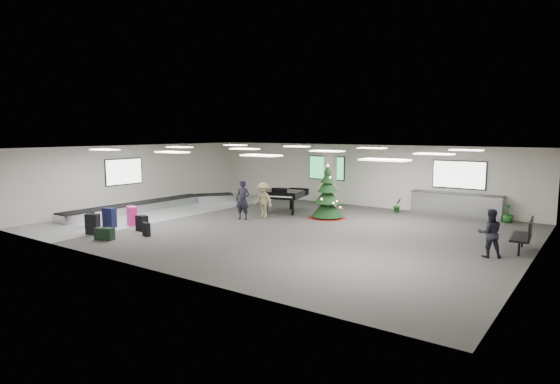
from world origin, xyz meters
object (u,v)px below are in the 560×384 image
Objects in this scene: baggage_carousel at (155,205)px; potted_plant_right at (508,213)px; potted_plant_left at (397,205)px; traveler_a at (243,200)px; christmas_tree at (327,199)px; traveler_bench at (490,233)px; service_counter at (456,205)px; traveler_b at (263,200)px; bench at (525,234)px; grand_piano at (285,194)px; pink_suitcase at (132,216)px.

baggage_carousel is 11.80× the size of potted_plant_right.
traveler_a is at bearing -130.97° from potted_plant_left.
traveler_a is (-2.87, -2.46, 0.02)m from christmas_tree.
traveler_bench is at bearing 0.21° from baggage_carousel.
service_counter is (12.84, 6.73, 0.33)m from baggage_carousel.
potted_plant_right is at bearing 33.71° from traveler_b.
traveler_a is 11.41m from potted_plant_right.
potted_plant_right is at bearing 4.27° from potted_plant_left.
traveler_bench is (10.26, -0.39, -0.12)m from traveler_a.
service_counter is 2.27m from potted_plant_right.
bench is at bearing 5.19° from traveler_b.
potted_plant_left is (-2.54, -0.63, -0.19)m from service_counter.
grand_piano is 10.32m from traveler_bench.
service_counter is 2.68× the size of traveler_bench.
traveler_a is at bearing 4.76° from baggage_carousel.
traveler_a reaches higher than traveler_b.
baggage_carousel is 16.42m from potted_plant_right.
pink_suitcase is (-10.31, -9.99, -0.15)m from service_counter.
pink_suitcase is 1.00× the size of potted_plant_right.
grand_piano is (-2.47, 0.20, 0.04)m from christmas_tree.
traveler_a is at bearing -148.21° from potted_plant_right.
potted_plant_right is (2.25, -0.28, -0.14)m from service_counter.
baggage_carousel is 6.43× the size of traveler_bench.
grand_piano is (5.80, 3.11, 0.68)m from baggage_carousel.
grand_piano is at bearing -152.77° from service_counter.
pink_suitcase is 12.17m from potted_plant_left.
baggage_carousel is 3.84× the size of grand_piano.
potted_plant_left is at bearing 30.62° from baggage_carousel.
grand_piano is at bearing 175.42° from christmas_tree.
pink_suitcase is (2.53, -3.26, 0.19)m from baggage_carousel.
service_counter is 5.96m from christmas_tree.
traveler_bench is (7.39, -2.85, -0.10)m from christmas_tree.
traveler_a reaches higher than grand_piano.
traveler_b reaches higher than potted_plant_left.
service_counter reaches higher than pink_suitcase.
pink_suitcase is 5.70m from traveler_b.
traveler_b reaches higher than potted_plant_right.
traveler_a is 1.16× the size of traveler_bench.
baggage_carousel is at bearing -165.92° from grand_piano.
christmas_tree is at bearing -122.50° from potted_plant_left.
christmas_tree reaches higher than pink_suitcase.
potted_plant_right is at bearing 57.69° from pink_suitcase.
traveler_a is (-7.44, -6.28, 0.33)m from service_counter.
traveler_bench is (2.82, -6.68, 0.21)m from service_counter.
christmas_tree is 1.65× the size of traveler_bench.
traveler_bench is 6.43m from potted_plant_right.
baggage_carousel is 5.56× the size of traveler_a.
potted_plant_left is (-5.35, 6.04, -0.39)m from traveler_bench.
traveler_bench reaches higher than pink_suitcase.
traveler_b is at bearing -133.72° from potted_plant_left.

